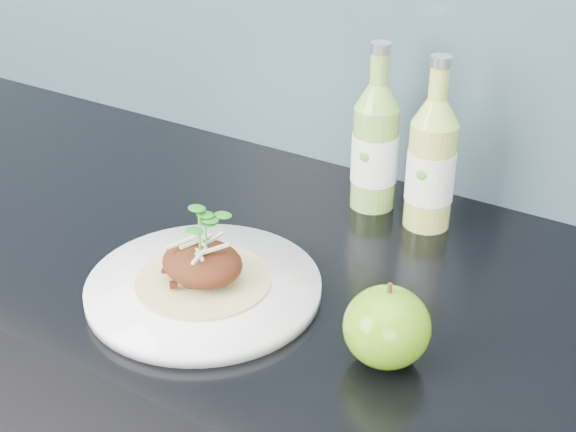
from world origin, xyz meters
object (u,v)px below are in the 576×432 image
(green_apple, at_px, (387,327))
(cider_bottle_right, at_px, (431,164))
(dinner_plate, at_px, (204,287))
(cider_bottle_left, at_px, (375,147))

(green_apple, height_order, cider_bottle_right, cider_bottle_right)
(green_apple, bearing_deg, cider_bottle_right, 105.51)
(dinner_plate, height_order, cider_bottle_left, cider_bottle_left)
(green_apple, bearing_deg, cider_bottle_left, 119.10)
(cider_bottle_left, bearing_deg, dinner_plate, -118.35)
(dinner_plate, xyz_separation_m, cider_bottle_left, (0.07, 0.31, 0.08))
(cider_bottle_right, bearing_deg, dinner_plate, -115.31)
(cider_bottle_left, height_order, cider_bottle_right, same)
(green_apple, bearing_deg, dinner_plate, -179.65)
(cider_bottle_left, bearing_deg, cider_bottle_right, -23.33)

